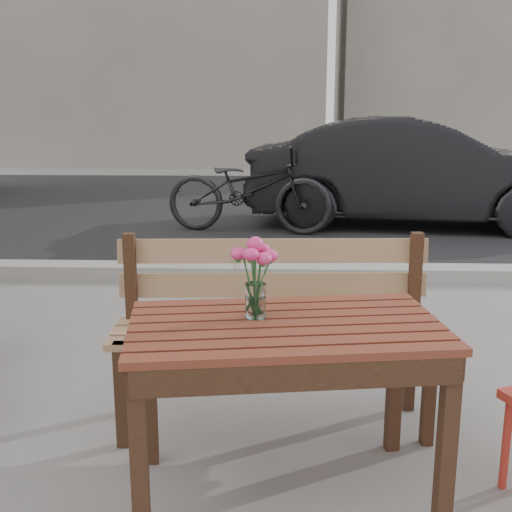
{
  "coord_description": "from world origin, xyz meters",
  "views": [
    {
      "loc": [
        -0.01,
        -2.11,
        1.4
      ],
      "look_at": [
        -0.09,
        0.11,
        0.88
      ],
      "focal_mm": 45.0,
      "sensor_mm": 36.0,
      "label": 1
    }
  ],
  "objects_px": {
    "main_vase": "(255,268)",
    "main_table": "(285,352)",
    "bicycle": "(249,189)",
    "parked_car": "(415,172)"
  },
  "relations": [
    {
      "from": "main_vase",
      "to": "main_table",
      "type": "bearing_deg",
      "value": -27.91
    },
    {
      "from": "main_vase",
      "to": "parked_car",
      "type": "relative_size",
      "value": 0.08
    },
    {
      "from": "main_vase",
      "to": "bicycle",
      "type": "height_order",
      "value": "bicycle"
    },
    {
      "from": "main_table",
      "to": "bicycle",
      "type": "relative_size",
      "value": 0.62
    },
    {
      "from": "main_vase",
      "to": "parked_car",
      "type": "height_order",
      "value": "parked_car"
    },
    {
      "from": "main_vase",
      "to": "parked_car",
      "type": "distance_m",
      "value": 5.72
    },
    {
      "from": "main_vase",
      "to": "bicycle",
      "type": "bearing_deg",
      "value": 93.02
    },
    {
      "from": "bicycle",
      "to": "main_table",
      "type": "bearing_deg",
      "value": -165.24
    },
    {
      "from": "main_table",
      "to": "bicycle",
      "type": "xyz_separation_m",
      "value": [
        -0.37,
        5.01,
        -0.06
      ]
    },
    {
      "from": "parked_car",
      "to": "bicycle",
      "type": "bearing_deg",
      "value": 112.09
    }
  ]
}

